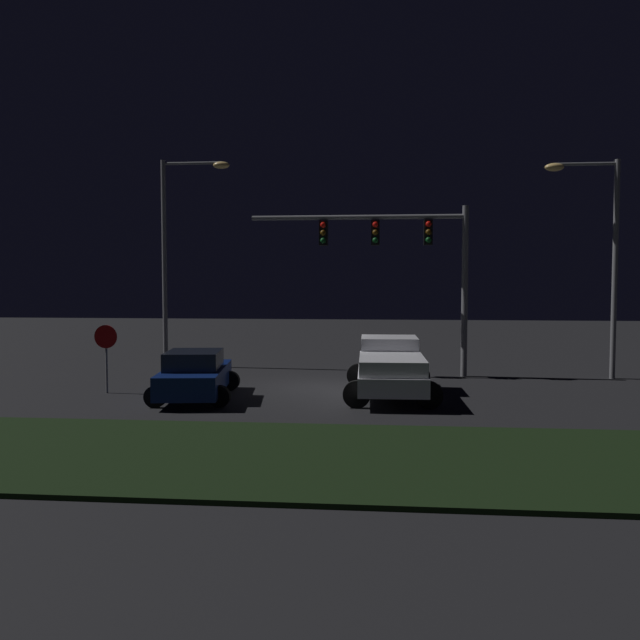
{
  "coord_description": "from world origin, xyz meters",
  "views": [
    {
      "loc": [
        2.23,
        -22.63,
        3.66
      ],
      "look_at": [
        -0.06,
        1.42,
        2.23
      ],
      "focal_mm": 37.18,
      "sensor_mm": 36.0,
      "label": 1
    }
  ],
  "objects_px": {
    "pickup_truck": "(390,365)",
    "stop_sign": "(106,345)",
    "street_lamp_right": "(600,241)",
    "traffic_signal_gantry": "(400,248)",
    "car_sedan": "(195,375)",
    "street_lamp_left": "(177,238)"
  },
  "relations": [
    {
      "from": "pickup_truck",
      "to": "stop_sign",
      "type": "xyz_separation_m",
      "value": [
        -9.2,
        -0.38,
        0.56
      ]
    },
    {
      "from": "street_lamp_right",
      "to": "stop_sign",
      "type": "distance_m",
      "value": 18.03
    },
    {
      "from": "pickup_truck",
      "to": "traffic_signal_gantry",
      "type": "bearing_deg",
      "value": -6.61
    },
    {
      "from": "car_sedan",
      "to": "stop_sign",
      "type": "distance_m",
      "value": 3.35
    },
    {
      "from": "stop_sign",
      "to": "car_sedan",
      "type": "bearing_deg",
      "value": -13.03
    },
    {
      "from": "traffic_signal_gantry",
      "to": "pickup_truck",
      "type": "bearing_deg",
      "value": -95.17
    },
    {
      "from": "pickup_truck",
      "to": "stop_sign",
      "type": "relative_size",
      "value": 2.44
    },
    {
      "from": "pickup_truck",
      "to": "stop_sign",
      "type": "height_order",
      "value": "stop_sign"
    },
    {
      "from": "street_lamp_left",
      "to": "stop_sign",
      "type": "distance_m",
      "value": 7.93
    },
    {
      "from": "traffic_signal_gantry",
      "to": "street_lamp_left",
      "type": "distance_m",
      "value": 9.58
    },
    {
      "from": "traffic_signal_gantry",
      "to": "car_sedan",
      "type": "bearing_deg",
      "value": -138.57
    },
    {
      "from": "street_lamp_left",
      "to": "street_lamp_right",
      "type": "xyz_separation_m",
      "value": [
        16.74,
        -1.99,
        -0.36
      ]
    },
    {
      "from": "car_sedan",
      "to": "stop_sign",
      "type": "height_order",
      "value": "stop_sign"
    },
    {
      "from": "traffic_signal_gantry",
      "to": "stop_sign",
      "type": "xyz_separation_m",
      "value": [
        -9.61,
        -4.96,
        -3.34
      ]
    },
    {
      "from": "car_sedan",
      "to": "traffic_signal_gantry",
      "type": "relative_size",
      "value": 0.55
    },
    {
      "from": "car_sedan",
      "to": "street_lamp_right",
      "type": "bearing_deg",
      "value": -75.07
    },
    {
      "from": "pickup_truck",
      "to": "traffic_signal_gantry",
      "type": "distance_m",
      "value": 6.03
    },
    {
      "from": "street_lamp_right",
      "to": "stop_sign",
      "type": "relative_size",
      "value": 3.64
    },
    {
      "from": "street_lamp_left",
      "to": "stop_sign",
      "type": "xyz_separation_m",
      "value": [
        -0.24,
        -6.89,
        -3.93
      ]
    },
    {
      "from": "street_lamp_left",
      "to": "stop_sign",
      "type": "relative_size",
      "value": 3.92
    },
    {
      "from": "traffic_signal_gantry",
      "to": "street_lamp_right",
      "type": "bearing_deg",
      "value": -0.44
    },
    {
      "from": "car_sedan",
      "to": "street_lamp_right",
      "type": "relative_size",
      "value": 0.57
    }
  ]
}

